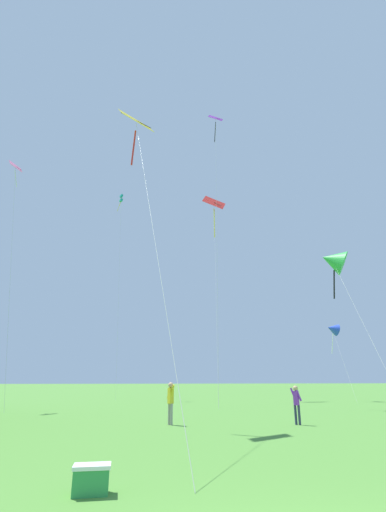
% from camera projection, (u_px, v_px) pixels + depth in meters
% --- Properties ---
extents(kite_green_small, '(2.49, 7.35, 9.46)m').
position_uv_depth(kite_green_small, '(333.00, 260.00, 22.59)').
color(kite_green_small, green).
rests_on(kite_green_small, ground_plane).
extents(kite_purple_streamer, '(2.58, 6.26, 27.21)m').
position_uv_depth(kite_purple_streamer, '(216.00, 130.00, 37.08)').
color(kite_purple_streamer, purple).
rests_on(kite_purple_streamer, ground_plane).
extents(kite_teal_box, '(1.15, 4.36, 22.55)m').
position_uv_depth(kite_teal_box, '(121.00, 203.00, 44.33)').
color(kite_teal_box, teal).
rests_on(kite_teal_box, ground_plane).
extents(kite_blue_delta, '(1.74, 4.88, 6.95)m').
position_uv_depth(kite_blue_delta, '(332.00, 329.00, 35.46)').
color(kite_blue_delta, blue).
rests_on(kite_blue_delta, ground_plane).
extents(kite_yellow_diamond, '(2.22, 11.94, 16.11)m').
position_uv_depth(kite_yellow_diamond, '(136.00, 130.00, 20.56)').
color(kite_yellow_diamond, yellow).
rests_on(kite_yellow_diamond, ground_plane).
extents(kite_pink_low, '(3.67, 5.81, 18.77)m').
position_uv_depth(kite_pink_low, '(15.00, 178.00, 30.28)').
color(kite_pink_low, pink).
rests_on(kite_pink_low, ground_plane).
extents(kite_red_high, '(4.42, 12.57, 22.38)m').
position_uv_depth(kite_red_high, '(214.00, 211.00, 43.30)').
color(kite_red_high, red).
rests_on(kite_red_high, ground_plane).
extents(person_far_back, '(0.29, 0.52, 1.66)m').
position_uv_depth(person_far_back, '(171.00, 399.00, 15.81)').
color(person_far_back, gray).
rests_on(person_far_back, ground_plane).
extents(person_child_small, '(0.38, 0.42, 1.52)m').
position_uv_depth(person_child_small, '(296.00, 401.00, 15.81)').
color(person_child_small, '#2D3351').
rests_on(person_child_small, ground_plane).
extents(picnic_cooler, '(0.60, 0.40, 0.44)m').
position_uv_depth(picnic_cooler, '(91.00, 479.00, 6.13)').
color(picnic_cooler, '#2D8C47').
rests_on(picnic_cooler, ground_plane).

